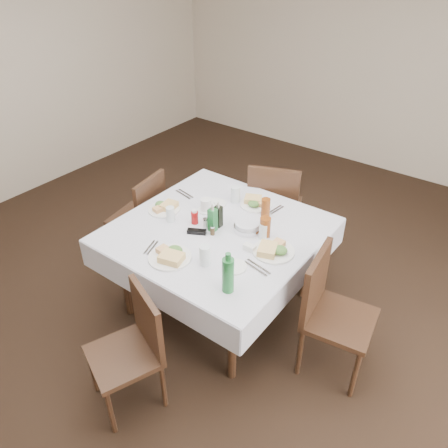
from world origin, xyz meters
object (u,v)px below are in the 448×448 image
object	(u,v)px
chair_north	(274,204)
water_s	(205,255)
water_w	(170,214)
oil_cruet_green	(213,219)
water_e	(264,231)
bread_basket	(247,226)
ketchup_bottle	(195,217)
coffee_mug	(206,205)
green_bottle	(228,275)
chair_west	(143,213)
oil_cruet_dark	(218,216)
chair_east	(328,307)
water_n	(235,194)
dining_table	(217,237)
chair_south	(135,343)

from	to	relation	value
chair_north	water_s	distance (m)	1.30
water_w	oil_cruet_green	xyz separation A→B (m)	(0.34, 0.09, 0.04)
water_e	bread_basket	distance (m)	0.16
ketchup_bottle	coffee_mug	xyz separation A→B (m)	(-0.04, 0.19, -0.01)
water_w	green_bottle	size ratio (longest dim) A/B	0.42
chair_west	oil_cruet_green	size ratio (longest dim) A/B	3.80
chair_north	water_s	world-z (taller)	chair_north
oil_cruet_green	coffee_mug	xyz separation A→B (m)	(-0.21, 0.19, -0.05)
oil_cruet_dark	ketchup_bottle	bearing A→B (deg)	-155.22
chair_east	water_n	size ratio (longest dim) A/B	6.79
water_w	water_n	bearing A→B (deg)	66.69
chair_west	bread_basket	bearing A→B (deg)	1.66
water_w	bread_basket	size ratio (longest dim) A/B	0.58
dining_table	chair_north	size ratio (longest dim) A/B	1.51
dining_table	ketchup_bottle	distance (m)	0.23
water_n	bread_basket	world-z (taller)	water_n
ketchup_bottle	green_bottle	size ratio (longest dim) A/B	0.41
chair_south	chair_east	world-z (taller)	chair_east
oil_cruet_green	dining_table	bearing A→B (deg)	66.88
chair_east	water_s	world-z (taller)	chair_east
chair_north	oil_cruet_green	size ratio (longest dim) A/B	4.12
bread_basket	coffee_mug	bearing A→B (deg)	175.91
chair_south	water_n	world-z (taller)	water_n
chair_east	water_e	size ratio (longest dim) A/B	7.51
water_n	bread_basket	xyz separation A→B (m)	(0.31, -0.28, -0.04)
chair_east	bread_basket	xyz separation A→B (m)	(-0.76, 0.14, 0.26)
water_w	green_bottle	bearing A→B (deg)	-24.09
chair_south	oil_cruet_green	distance (m)	1.03
water_e	oil_cruet_dark	distance (m)	0.36
chair_west	water_e	world-z (taller)	water_e
water_e	coffee_mug	bearing A→B (deg)	175.29
oil_cruet_dark	oil_cruet_green	distance (m)	0.07
ketchup_bottle	green_bottle	bearing A→B (deg)	-34.86
chair_north	water_e	distance (m)	0.90
water_n	green_bottle	size ratio (longest dim) A/B	0.48
chair_west	bread_basket	world-z (taller)	chair_west
chair_east	ketchup_bottle	size ratio (longest dim) A/B	7.88
dining_table	oil_cruet_dark	bearing A→B (deg)	116.17
chair_east	coffee_mug	size ratio (longest dim) A/B	6.38
bread_basket	water_n	bearing A→B (deg)	138.03
oil_cruet_green	ketchup_bottle	size ratio (longest dim) A/B	1.97
water_s	oil_cruet_green	xyz separation A→B (m)	(-0.20, 0.34, 0.03)
chair_west	bread_basket	distance (m)	1.14
water_e	ketchup_bottle	size ratio (longest dim) A/B	1.05
chair_south	ketchup_bottle	size ratio (longest dim) A/B	7.26
chair_west	coffee_mug	distance (m)	0.76
water_n	oil_cruet_dark	xyz separation A→B (m)	(0.11, -0.37, 0.02)
water_n	chair_east	bearing A→B (deg)	-21.28
chair_north	oil_cruet_green	bearing A→B (deg)	-89.36
water_w	ketchup_bottle	xyz separation A→B (m)	(0.17, 0.09, -0.00)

